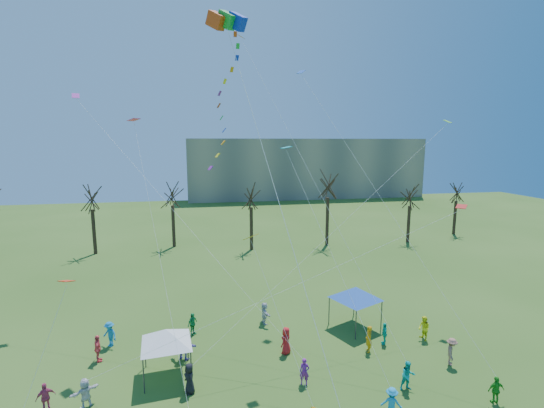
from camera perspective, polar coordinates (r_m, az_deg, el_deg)
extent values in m
cube|color=gray|center=(100.18, 4.96, 5.46)|extent=(60.00, 14.00, 15.00)
cylinder|color=black|center=(53.50, -25.23, -3.82)|extent=(0.44, 0.44, 5.77)
cylinder|color=black|center=(53.39, -14.62, -3.26)|extent=(0.44, 0.44, 5.75)
cylinder|color=black|center=(50.35, -3.13, -3.73)|extent=(0.44, 0.44, 5.73)
cylinder|color=black|center=(53.01, 8.32, -2.62)|extent=(0.44, 0.44, 6.69)
cylinder|color=black|center=(57.48, 19.87, -2.88)|extent=(0.44, 0.44, 5.25)
cylinder|color=black|center=(65.24, 25.81, -1.86)|extent=(0.44, 0.44, 5.24)
cube|color=#D8400F|center=(22.65, -8.40, 25.66)|extent=(1.20, 1.20, 1.17)
cube|color=green|center=(22.68, -6.86, 25.67)|extent=(1.20, 1.20, 1.17)
cube|color=#0F2DC5|center=(22.72, -5.32, 25.67)|extent=(1.20, 1.20, 1.17)
cylinder|color=white|center=(17.28, 1.49, -1.21)|extent=(0.02, 0.02, 20.79)
cylinder|color=#3F3F44|center=(24.75, -18.77, -23.34)|extent=(0.08, 0.08, 2.15)
cylinder|color=#3F3F44|center=(24.75, -12.07, -23.02)|extent=(0.08, 0.08, 2.15)
cylinder|color=#3F3F44|center=(27.04, -18.58, -20.32)|extent=(0.08, 0.08, 2.15)
cylinder|color=#3F3F44|center=(27.04, -12.57, -20.04)|extent=(0.08, 0.08, 2.15)
pyramid|color=white|center=(25.11, -15.66, -18.63)|extent=(4.07, 4.07, 0.92)
cylinder|color=#3F3F44|center=(29.45, 12.51, -17.32)|extent=(0.10, 0.10, 2.28)
cylinder|color=#3F3F44|center=(31.39, 16.15, -15.72)|extent=(0.10, 0.10, 2.28)
cylinder|color=#3F3F44|center=(31.22, 8.58, -15.59)|extent=(0.10, 0.10, 2.28)
cylinder|color=#3F3F44|center=(33.06, 12.26, -14.24)|extent=(0.10, 0.10, 2.28)
pyramid|color=blue|center=(30.59, 12.49, -12.93)|extent=(3.95, 3.95, 0.98)
imported|color=#198FCB|center=(23.06, 17.55, -26.67)|extent=(1.25, 1.01, 1.68)
imported|color=green|center=(26.22, 30.67, -22.95)|extent=(0.95, 0.45, 1.57)
imported|color=silver|center=(25.00, -26.30, -24.15)|extent=(1.55, 1.29, 1.66)
imported|color=black|center=(24.27, -12.33, -24.27)|extent=(0.85, 1.02, 1.78)
imported|color=#792184|center=(24.56, 4.90, -23.86)|extent=(0.69, 0.56, 1.62)
imported|color=#0CADA4|center=(25.29, 19.80, -23.16)|extent=(0.88, 0.70, 1.76)
imported|color=#9E6B56|center=(28.60, 25.41, -19.44)|extent=(1.20, 1.34, 1.80)
imported|color=#FA5359|center=(28.79, -24.75, -19.17)|extent=(0.65, 1.13, 1.82)
imported|color=#5851AF|center=(27.30, -13.18, -20.11)|extent=(1.75, 1.38, 1.86)
imported|color=red|center=(27.30, 2.13, -19.86)|extent=(1.06, 1.06, 1.86)
imported|color=orange|center=(28.25, 14.35, -19.11)|extent=(0.52, 0.72, 1.84)
imported|color=#F6F81A|center=(30.89, 21.92, -16.99)|extent=(0.73, 0.90, 1.78)
imported|color=#1675B2|center=(30.33, -23.25, -17.56)|extent=(1.33, 1.24, 1.80)
imported|color=#20964B|center=(30.15, -11.88, -17.25)|extent=(0.94, 1.04, 1.70)
imported|color=silver|center=(31.12, -1.13, -16.10)|extent=(0.76, 1.68, 1.75)
imported|color=#C9436E|center=(25.64, -30.92, -23.69)|extent=(1.02, 0.80, 1.62)
imported|color=#0EC7A9|center=(29.51, 16.56, -18.18)|extent=(0.66, 1.01, 1.59)
cube|color=#FE320D|center=(21.01, -28.55, -10.15)|extent=(0.71, 0.78, 0.21)
cylinder|color=white|center=(21.25, -31.54, -19.51)|extent=(0.01, 0.01, 6.88)
cube|color=#F6296D|center=(28.28, -20.10, 11.84)|extent=(0.97, 0.97, 0.18)
cylinder|color=white|center=(23.03, -16.98, -5.46)|extent=(0.01, 0.01, 18.50)
cube|color=gold|center=(20.42, -3.20, -4.97)|extent=(0.88, 0.87, 0.34)
cylinder|color=white|center=(20.22, 1.32, -17.06)|extent=(0.01, 0.01, 8.78)
cube|color=#16A5AA|center=(24.84, 2.17, 8.51)|extent=(0.77, 0.67, 0.14)
cylinder|color=white|center=(22.56, 9.20, -7.92)|extent=(0.01, 0.01, 15.07)
cube|color=blue|center=(34.84, 4.41, 19.23)|extent=(0.86, 0.87, 0.37)
cylinder|color=white|center=(27.76, 15.51, 1.82)|extent=(0.01, 0.01, 26.01)
cube|color=red|center=(24.46, 26.64, -0.33)|extent=(0.88, 0.88, 0.17)
cylinder|color=white|center=(21.70, 1.17, -13.20)|extent=(0.01, 0.01, 23.06)
cube|color=#81EE38|center=(35.57, 24.91, 11.21)|extent=(0.68, 0.73, 0.27)
cylinder|color=white|center=(27.09, 10.62, -2.81)|extent=(0.01, 0.01, 27.19)
cube|color=#C438B3|center=(36.81, -27.47, 14.27)|extent=(0.73, 0.78, 0.46)
cylinder|color=white|center=(27.94, -15.08, -0.38)|extent=(0.01, 0.01, 27.48)
cube|color=orange|center=(35.54, -4.64, 23.80)|extent=(0.69, 0.66, 0.34)
cylinder|color=white|center=(27.34, 5.53, 5.05)|extent=(0.01, 0.01, 27.85)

